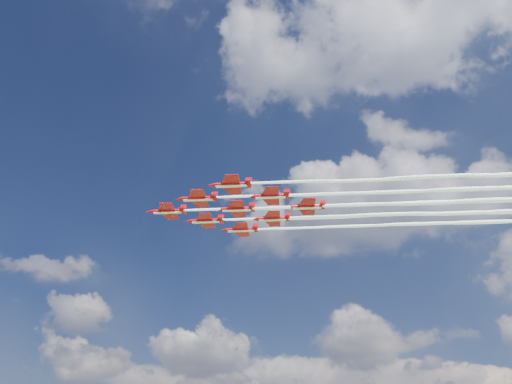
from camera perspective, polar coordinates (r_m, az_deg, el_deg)
jet_lead at (r=141.55m, az=20.25°, el=-1.11°), size 145.29×57.34×2.79m
jet_row2_port at (r=139.35m, az=24.64°, el=0.34°), size 145.29×57.34×2.79m
jet_row2_starb at (r=149.96m, az=23.17°, el=-2.17°), size 145.29×57.34×2.79m
jet_row3_starb at (r=158.76m, az=25.78°, el=-3.10°), size 145.29×57.34×2.79m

